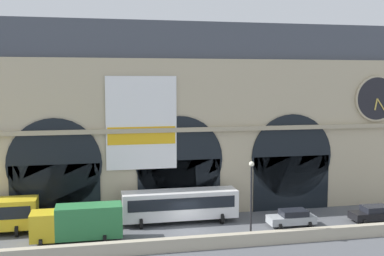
{
  "coord_description": "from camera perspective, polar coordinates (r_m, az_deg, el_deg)",
  "views": [
    {
      "loc": [
        -8.38,
        -40.87,
        13.65
      ],
      "look_at": [
        1.29,
        5.0,
        8.87
      ],
      "focal_mm": 44.39,
      "sensor_mm": 36.0,
      "label": 1
    }
  ],
  "objects": [
    {
      "name": "box_truck_midwest",
      "position": [
        41.8,
        -13.5,
        -10.95
      ],
      "size": [
        7.5,
        2.91,
        3.12
      ],
      "color": "gold",
      "rests_on": "ground"
    },
    {
      "name": "car_mideast",
      "position": [
        46.04,
        11.91,
        -10.51
      ],
      "size": [
        4.4,
        2.22,
        1.55
      ],
      "color": "#ADB2B7",
      "rests_on": "ground"
    },
    {
      "name": "quay_parapet_wall",
      "position": [
        39.43,
        1.09,
        -13.61
      ],
      "size": [
        90.0,
        0.7,
        1.07
      ],
      "primitive_type": "cube",
      "color": "#B2A891",
      "rests_on": "ground"
    },
    {
      "name": "bus_center",
      "position": [
        45.9,
        -1.47,
        -9.16
      ],
      "size": [
        11.0,
        3.25,
        3.1
      ],
      "color": "white",
      "rests_on": "ground"
    },
    {
      "name": "car_east",
      "position": [
        49.63,
        20.99,
        -9.57
      ],
      "size": [
        4.4,
        2.22,
        1.55
      ],
      "color": "black",
      "rests_on": "ground"
    },
    {
      "name": "station_building",
      "position": [
        48.81,
        -1.93,
        0.81
      ],
      "size": [
        50.22,
        4.45,
        19.42
      ],
      "color": "#BCAD8C",
      "rests_on": "ground"
    },
    {
      "name": "ground_plane",
      "position": [
        43.89,
        -0.31,
        -12.3
      ],
      "size": [
        200.0,
        200.0,
        0.0
      ],
      "primitive_type": "plane",
      "color": "#54565B"
    },
    {
      "name": "street_lamp_quayside",
      "position": [
        40.27,
        7.13,
        -7.49
      ],
      "size": [
        0.44,
        0.44,
        6.9
      ],
      "color": "black",
      "rests_on": "ground"
    }
  ]
}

